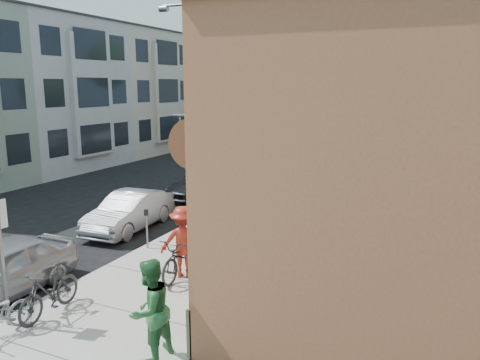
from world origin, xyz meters
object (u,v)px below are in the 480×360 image
at_px(patron_green, 150,310).
at_px(car_1, 130,211).
at_px(tree_leafy_far, 347,60).
at_px(parked_bike_a, 49,291).
at_px(parking_meter_far, 266,169).
at_px(patron_grey, 211,248).
at_px(tree_leafy_mid, 320,89).
at_px(car_4, 286,154).
at_px(patio_chair_b, 201,310).
at_px(utility_pole_near, 220,78).
at_px(bus, 276,129).
at_px(parking_meter_near, 147,222).
at_px(car_3, 258,166).
at_px(tree_bare, 275,125).
at_px(cyclist, 183,242).
at_px(sign_post, 1,249).
at_px(patio_chair_a, 246,259).
at_px(car_2, 211,182).

xyz_separation_m(patron_green, car_1, (-5.59, 6.67, -0.44)).
relative_size(tree_leafy_far, parked_bike_a, 5.01).
bearing_deg(parking_meter_far, patron_grey, -75.39).
height_order(tree_leafy_mid, car_4, tree_leafy_mid).
bearing_deg(car_4, patio_chair_b, -80.37).
height_order(utility_pole_near, bus, utility_pole_near).
height_order(parking_meter_near, tree_leafy_far, tree_leafy_far).
relative_size(tree_leafy_far, car_3, 1.94).
bearing_deg(tree_bare, tree_leafy_mid, 90.00).
bearing_deg(car_1, tree_bare, 68.46).
distance_m(cyclist, parked_bike_a, 3.47).
height_order(sign_post, parking_meter_near, sign_post).
distance_m(patio_chair_b, parked_bike_a, 3.44).
distance_m(tree_leafy_far, patio_chair_a, 27.34).
bearing_deg(car_4, cyclist, -83.82).
xyz_separation_m(parking_meter_near, cyclist, (2.17, -1.39, 0.12)).
xyz_separation_m(parked_bike_a, car_4, (-2.04, 22.00, 0.01)).
bearing_deg(cyclist, parking_meter_far, -101.64).
xyz_separation_m(parked_bike_a, car_1, (-2.57, 6.18, -0.02)).
bearing_deg(car_1, parking_meter_far, 72.54).
bearing_deg(car_4, tree_bare, -80.14).
xyz_separation_m(cyclist, bus, (-7.42, 27.38, 0.37)).
xyz_separation_m(tree_leafy_far, bus, (-5.80, 0.21, -5.54)).
height_order(parking_meter_near, tree_leafy_mid, tree_leafy_mid).
distance_m(parking_meter_near, car_3, 12.64).
bearing_deg(car_4, car_2, -94.63).
relative_size(cyclist, car_4, 0.45).
xyz_separation_m(utility_pole_near, tree_leafy_mid, (0.41, 13.17, -0.52)).
bearing_deg(car_1, utility_pole_near, 51.54).
relative_size(sign_post, tree_bare, 0.46).
bearing_deg(tree_bare, utility_pole_near, -94.71).
bearing_deg(patron_green, patio_chair_a, -171.76).
distance_m(parked_bike_a, bus, 31.01).
height_order(tree_leafy_mid, patron_grey, tree_leafy_mid).
distance_m(patron_green, cyclist, 3.84).
distance_m(tree_bare, patio_chair_b, 14.11).
bearing_deg(car_2, tree_leafy_far, 89.25).
relative_size(tree_leafy_mid, car_3, 1.43).
xyz_separation_m(patio_chair_b, car_2, (-5.38, 10.62, 0.19)).
relative_size(patio_chair_a, car_1, 0.21).
bearing_deg(parking_meter_far, tree_leafy_mid, 86.02).
relative_size(utility_pole_near, cyclist, 5.23).
bearing_deg(tree_leafy_mid, tree_bare, -90.00).
xyz_separation_m(tree_leafy_mid, bus, (-5.80, 7.99, -3.42)).
xyz_separation_m(tree_bare, car_3, (-2.00, 2.74, -2.57)).
height_order(patio_chair_a, patron_green, patron_green).
bearing_deg(patio_chair_a, car_2, 136.43).
bearing_deg(sign_post, utility_pole_near, 89.77).
bearing_deg(utility_pole_near, car_2, 126.37).
bearing_deg(utility_pole_near, sign_post, -90.23).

